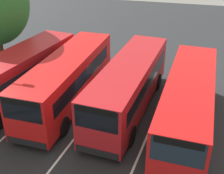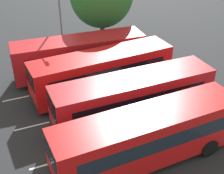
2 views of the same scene
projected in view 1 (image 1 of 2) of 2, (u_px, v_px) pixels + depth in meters
The scene contains 8 objects.
ground_plane at pixel (97, 110), 18.44m from camera, with size 65.55×65.55×0.00m, color #232628.
bus_far_left at pixel (17, 75), 18.91m from camera, with size 10.62×3.83×3.12m.
bus_center_left at pixel (68, 78), 18.47m from camera, with size 10.44×2.69×3.12m.
bus_center_right at pixel (129, 84), 17.75m from camera, with size 10.54×3.16×3.12m.
bus_far_right at pixel (188, 103), 15.84m from camera, with size 10.49×2.89×3.12m.
lane_stripe_outer_left at pixel (44, 102), 19.32m from camera, with size 12.98×0.12×0.01m, color silver.
lane_stripe_inner_left at pixel (97, 110), 18.44m from camera, with size 12.98×0.12×0.01m, color silver.
lane_stripe_inner_right at pixel (155, 119), 17.56m from camera, with size 12.98×0.12×0.01m, color silver.
Camera 1 is at (14.74, 5.17, 9.95)m, focal length 47.03 mm.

